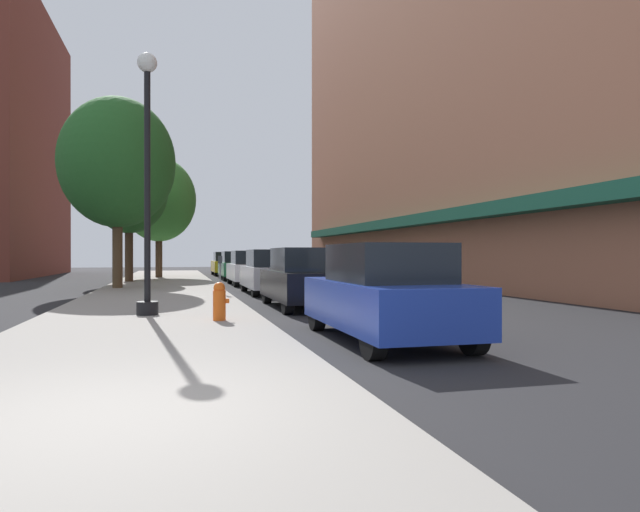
{
  "coord_description": "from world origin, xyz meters",
  "views": [
    {
      "loc": [
        0.55,
        -4.95,
        1.48
      ],
      "look_at": [
        6.23,
        16.95,
        1.42
      ],
      "focal_mm": 31.37,
      "sensor_mm": 36.0,
      "label": 1
    }
  ],
  "objects_px": {
    "car_black": "(304,279)",
    "car_green": "(236,266)",
    "fire_hydrant": "(219,301)",
    "lamppost": "(147,178)",
    "parking_meter_near": "(220,270)",
    "tree_near": "(117,163)",
    "car_white": "(249,268)",
    "car_yellow": "(226,264)",
    "car_silver": "(270,272)",
    "car_blue": "(385,294)",
    "tree_far": "(129,190)",
    "tree_mid": "(159,200)"
  },
  "relations": [
    {
      "from": "car_black",
      "to": "car_green",
      "type": "distance_m",
      "value": 17.72
    },
    {
      "from": "tree_far",
      "to": "car_yellow",
      "type": "height_order",
      "value": "tree_far"
    },
    {
      "from": "fire_hydrant",
      "to": "tree_mid",
      "type": "bearing_deg",
      "value": 94.53
    },
    {
      "from": "car_white",
      "to": "tree_far",
      "type": "bearing_deg",
      "value": 155.24
    },
    {
      "from": "parking_meter_near",
      "to": "tree_near",
      "type": "height_order",
      "value": "tree_near"
    },
    {
      "from": "tree_far",
      "to": "car_blue",
      "type": "relative_size",
      "value": 1.6
    },
    {
      "from": "car_blue",
      "to": "car_white",
      "type": "height_order",
      "value": "same"
    },
    {
      "from": "tree_near",
      "to": "car_green",
      "type": "xyz_separation_m",
      "value": [
        5.74,
        8.68,
        -4.41
      ]
    },
    {
      "from": "parking_meter_near",
      "to": "car_blue",
      "type": "bearing_deg",
      "value": -79.63
    },
    {
      "from": "tree_mid",
      "to": "car_white",
      "type": "distance_m",
      "value": 9.8
    },
    {
      "from": "tree_near",
      "to": "tree_far",
      "type": "distance_m",
      "value": 5.58
    },
    {
      "from": "lamppost",
      "to": "car_green",
      "type": "height_order",
      "value": "lamppost"
    },
    {
      "from": "car_black",
      "to": "tree_near",
      "type": "bearing_deg",
      "value": 123.84
    },
    {
      "from": "car_blue",
      "to": "car_green",
      "type": "relative_size",
      "value": 1.0
    },
    {
      "from": "lamppost",
      "to": "car_blue",
      "type": "relative_size",
      "value": 1.37
    },
    {
      "from": "car_blue",
      "to": "car_black",
      "type": "relative_size",
      "value": 1.0
    },
    {
      "from": "car_black",
      "to": "car_white",
      "type": "height_order",
      "value": "same"
    },
    {
      "from": "parking_meter_near",
      "to": "car_white",
      "type": "xyz_separation_m",
      "value": [
        1.95,
        7.37,
        -0.14
      ]
    },
    {
      "from": "car_white",
      "to": "car_green",
      "type": "bearing_deg",
      "value": 90.68
    },
    {
      "from": "tree_mid",
      "to": "car_blue",
      "type": "xyz_separation_m",
      "value": [
        4.4,
        -25.85,
        -3.95
      ]
    },
    {
      "from": "car_white",
      "to": "car_black",
      "type": "bearing_deg",
      "value": -89.32
    },
    {
      "from": "car_yellow",
      "to": "lamppost",
      "type": "bearing_deg",
      "value": -100.29
    },
    {
      "from": "tree_near",
      "to": "car_blue",
      "type": "xyz_separation_m",
      "value": [
        5.74,
        -15.19,
        -4.41
      ]
    },
    {
      "from": "lamppost",
      "to": "car_yellow",
      "type": "height_order",
      "value": "lamppost"
    },
    {
      "from": "fire_hydrant",
      "to": "car_blue",
      "type": "height_order",
      "value": "car_blue"
    },
    {
      "from": "car_white",
      "to": "tree_mid",
      "type": "bearing_deg",
      "value": 120.06
    },
    {
      "from": "car_white",
      "to": "car_yellow",
      "type": "relative_size",
      "value": 1.0
    },
    {
      "from": "tree_mid",
      "to": "car_green",
      "type": "xyz_separation_m",
      "value": [
        4.4,
        -1.98,
        -3.95
      ]
    },
    {
      "from": "tree_mid",
      "to": "car_blue",
      "type": "bearing_deg",
      "value": -80.34
    },
    {
      "from": "fire_hydrant",
      "to": "tree_near",
      "type": "relative_size",
      "value": 0.1
    },
    {
      "from": "car_yellow",
      "to": "car_blue",
      "type": "bearing_deg",
      "value": -91.68
    },
    {
      "from": "car_green",
      "to": "tree_far",
      "type": "bearing_deg",
      "value": -150.58
    },
    {
      "from": "tree_mid",
      "to": "tree_far",
      "type": "xyz_separation_m",
      "value": [
        -1.31,
        -5.1,
        -0.01
      ]
    },
    {
      "from": "lamppost",
      "to": "fire_hydrant",
      "type": "relative_size",
      "value": 7.47
    },
    {
      "from": "parking_meter_near",
      "to": "car_green",
      "type": "xyz_separation_m",
      "value": [
        1.95,
        13.21,
        -0.14
      ]
    },
    {
      "from": "fire_hydrant",
      "to": "tree_near",
      "type": "distance_m",
      "value": 13.67
    },
    {
      "from": "car_black",
      "to": "car_green",
      "type": "height_order",
      "value": "same"
    },
    {
      "from": "tree_near",
      "to": "car_black",
      "type": "distance_m",
      "value": 11.58
    },
    {
      "from": "fire_hydrant",
      "to": "car_black",
      "type": "distance_m",
      "value": 4.28
    },
    {
      "from": "lamppost",
      "to": "tree_mid",
      "type": "bearing_deg",
      "value": 90.9
    },
    {
      "from": "car_yellow",
      "to": "parking_meter_near",
      "type": "bearing_deg",
      "value": -97.14
    },
    {
      "from": "car_silver",
      "to": "tree_near",
      "type": "bearing_deg",
      "value": 150.88
    },
    {
      "from": "tree_near",
      "to": "tree_far",
      "type": "xyz_separation_m",
      "value": [
        0.02,
        5.56,
        -0.47
      ]
    },
    {
      "from": "tree_near",
      "to": "car_green",
      "type": "distance_m",
      "value": 11.3
    },
    {
      "from": "lamppost",
      "to": "parking_meter_near",
      "type": "xyz_separation_m",
      "value": [
        2.11,
        6.43,
        -2.25
      ]
    },
    {
      "from": "car_silver",
      "to": "car_yellow",
      "type": "relative_size",
      "value": 1.0
    },
    {
      "from": "tree_near",
      "to": "car_black",
      "type": "xyz_separation_m",
      "value": [
        5.74,
        -9.04,
        -4.41
      ]
    },
    {
      "from": "car_silver",
      "to": "car_green",
      "type": "height_order",
      "value": "same"
    },
    {
      "from": "car_white",
      "to": "car_silver",
      "type": "bearing_deg",
      "value": -89.32
    },
    {
      "from": "car_black",
      "to": "car_silver",
      "type": "relative_size",
      "value": 1.0
    }
  ]
}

